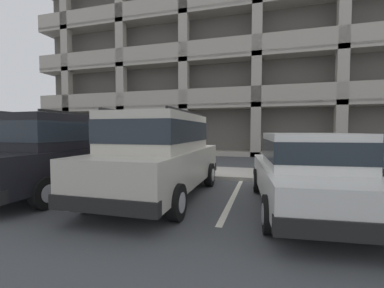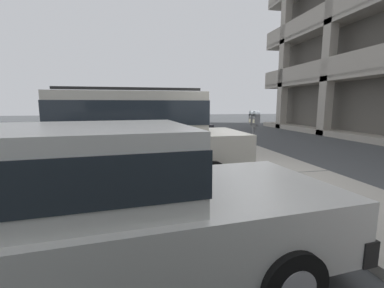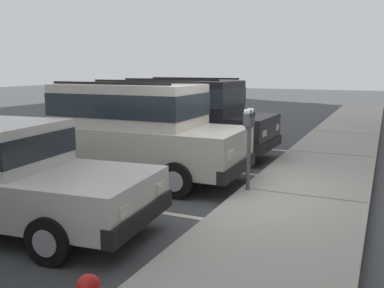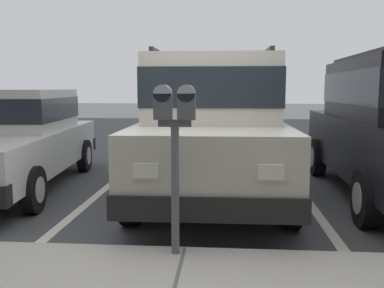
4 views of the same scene
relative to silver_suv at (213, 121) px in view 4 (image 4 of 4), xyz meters
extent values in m
cube|color=#444749|center=(0.17, 2.27, -1.14)|extent=(80.00, 80.00, 0.10)
cube|color=silver|center=(-1.34, 0.87, -1.08)|extent=(0.12, 4.80, 0.01)
cube|color=silver|center=(1.68, 0.87, -1.08)|extent=(0.12, 4.80, 0.01)
cube|color=beige|center=(0.00, 0.02, -0.36)|extent=(1.90, 4.72, 0.80)
cube|color=beige|center=(0.00, -0.03, 0.46)|extent=(1.66, 2.93, 0.84)
cube|color=#232B33|center=(0.00, -0.03, 0.48)|extent=(1.68, 2.96, 0.46)
cube|color=black|center=(-0.03, 2.33, -0.64)|extent=(1.88, 0.18, 0.24)
cube|color=black|center=(0.03, -2.29, -0.64)|extent=(1.88, 0.18, 0.24)
cube|color=silver|center=(0.54, 2.39, -0.28)|extent=(0.24, 0.03, 0.14)
cube|color=silver|center=(-0.60, 2.37, -0.28)|extent=(0.24, 0.03, 0.14)
cylinder|color=black|center=(0.88, 1.49, -0.76)|extent=(0.21, 0.66, 0.66)
cylinder|color=#B2B2B7|center=(0.88, 1.49, -0.76)|extent=(0.22, 0.37, 0.36)
cylinder|color=black|center=(-0.92, 1.47, -0.76)|extent=(0.21, 0.66, 0.66)
cylinder|color=#B2B2B7|center=(-0.92, 1.47, -0.76)|extent=(0.22, 0.37, 0.36)
cylinder|color=black|center=(0.92, -1.42, -0.76)|extent=(0.21, 0.66, 0.66)
cylinder|color=#B2B2B7|center=(0.92, -1.42, -0.76)|extent=(0.22, 0.37, 0.36)
cylinder|color=black|center=(-0.88, -1.45, -0.76)|extent=(0.21, 0.66, 0.66)
cylinder|color=#B2B2B7|center=(-0.88, -1.45, -0.76)|extent=(0.22, 0.37, 0.36)
cube|color=black|center=(0.69, -0.02, 0.92)|extent=(0.08, 2.62, 0.05)
cube|color=black|center=(-0.69, -0.04, 0.92)|extent=(0.08, 2.62, 0.05)
cube|color=black|center=(-2.77, -2.37, -0.64)|extent=(1.88, 0.20, 0.24)
cylinder|color=black|center=(-1.78, 1.38, -0.76)|extent=(0.22, 0.66, 0.66)
cylinder|color=#B2B2B7|center=(-1.78, 1.38, -0.76)|extent=(0.23, 0.37, 0.36)
cylinder|color=black|center=(-1.85, -1.53, -0.76)|extent=(0.22, 0.66, 0.66)
cylinder|color=#B2B2B7|center=(-1.85, -1.53, -0.76)|extent=(0.23, 0.37, 0.36)
cube|color=black|center=(-2.03, -0.12, 0.92)|extent=(0.11, 2.62, 0.05)
cube|color=silver|center=(3.16, -0.12, -0.49)|extent=(2.11, 4.54, 0.60)
cube|color=silver|center=(3.19, -0.42, 0.13)|extent=(1.68, 2.11, 0.64)
cube|color=#232B33|center=(3.19, -0.42, 0.15)|extent=(1.70, 2.14, 0.35)
cube|color=black|center=(3.37, -2.27, -0.67)|extent=(1.74, 0.32, 0.24)
cylinder|color=black|center=(2.21, 1.15, -0.79)|extent=(0.22, 0.61, 0.60)
cylinder|color=#B2B2B7|center=(2.21, 1.15, -0.79)|extent=(0.21, 0.35, 0.33)
cylinder|color=black|center=(2.46, -1.56, -0.79)|extent=(0.22, 0.61, 0.60)
cylinder|color=#B2B2B7|center=(2.46, -1.56, -0.79)|extent=(0.21, 0.35, 0.33)
cylinder|color=#595B60|center=(0.24, 2.62, -0.41)|extent=(0.07, 0.07, 1.12)
cube|color=#595B60|center=(0.24, 2.62, 0.18)|extent=(0.28, 0.06, 0.06)
cube|color=#515459|center=(0.14, 2.62, 0.32)|extent=(0.15, 0.11, 0.22)
cylinder|color=#9EA8B2|center=(0.14, 2.62, 0.43)|extent=(0.15, 0.11, 0.15)
cube|color=#B7B293|center=(0.14, 2.56, 0.28)|extent=(0.08, 0.01, 0.08)
cube|color=#515459|center=(0.34, 2.62, 0.32)|extent=(0.15, 0.11, 0.22)
cylinder|color=#9EA8B2|center=(0.34, 2.62, 0.43)|extent=(0.15, 0.11, 0.15)
cube|color=#B7B293|center=(0.34, 2.56, 0.28)|extent=(0.08, 0.01, 0.08)
camera|label=1|loc=(2.41, -5.62, 0.50)|focal=24.00mm
camera|label=2|loc=(5.53, 0.17, 0.63)|focal=24.00mm
camera|label=3|loc=(7.47, 4.80, 1.21)|focal=40.00mm
camera|label=4|loc=(-0.19, 6.21, 0.47)|focal=40.00mm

